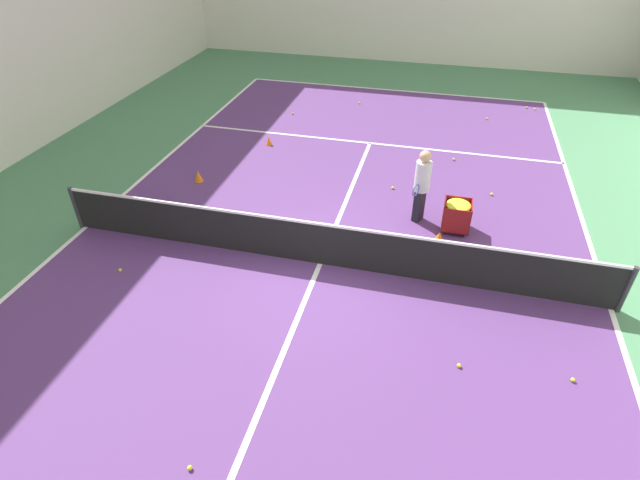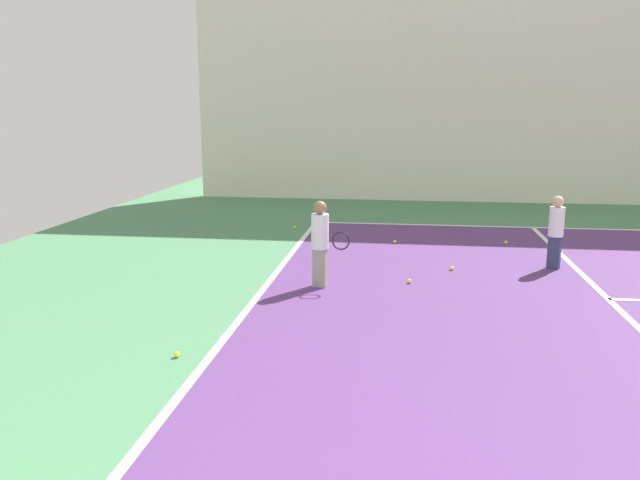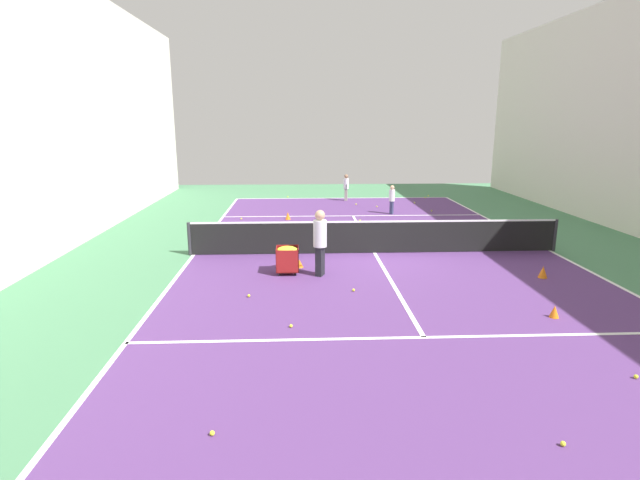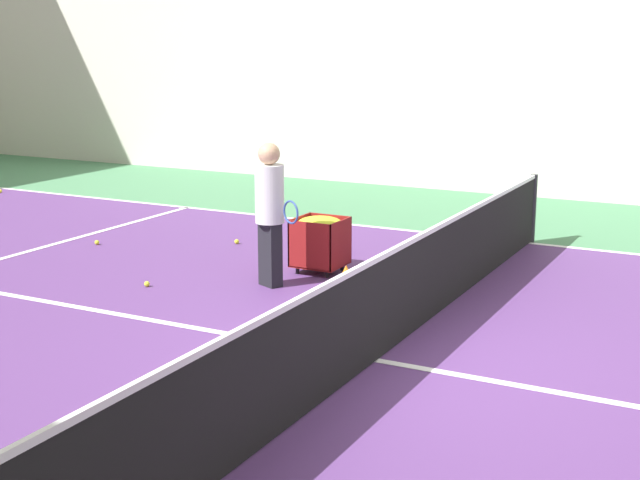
% 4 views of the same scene
% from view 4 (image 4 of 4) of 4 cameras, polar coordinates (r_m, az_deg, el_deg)
% --- Properties ---
extents(ground_plane, '(34.21, 34.21, 0.00)m').
position_cam_4_polar(ground_plane, '(8.40, 3.63, -7.72)').
color(ground_plane, '#477F56').
extents(court_playing_area, '(11.02, 22.33, 0.00)m').
position_cam_4_polar(court_playing_area, '(8.40, 3.63, -7.71)').
color(court_playing_area, '#563370').
rests_on(court_playing_area, ground).
extents(line_sideline_right, '(0.10, 22.33, 0.00)m').
position_cam_4_polar(line_sideline_right, '(13.43, 13.24, -0.19)').
color(line_sideline_right, white).
rests_on(line_sideline_right, ground).
extents(line_centre_service, '(0.10, 12.28, 0.00)m').
position_cam_4_polar(line_centre_service, '(8.39, 3.63, -7.69)').
color(line_centre_service, white).
rests_on(line_centre_service, ground).
extents(tennis_net, '(11.32, 0.10, 1.01)m').
position_cam_4_polar(tennis_net, '(8.23, 3.68, -4.31)').
color(tennis_net, '#2D2D33').
rests_on(tennis_net, ground).
extents(coach_at_net, '(0.46, 0.71, 1.74)m').
position_cam_4_polar(coach_at_net, '(10.63, -3.22, 2.25)').
color(coach_at_net, black).
rests_on(coach_at_net, ground).
extents(ball_cart, '(0.59, 0.61, 0.73)m').
position_cam_4_polar(ball_cart, '(11.35, -0.00, 0.45)').
color(ball_cart, maroon).
rests_on(ball_cart, ground).
extents(training_cone_3, '(0.22, 0.22, 0.23)m').
position_cam_4_polar(training_cone_3, '(10.94, 1.69, -2.17)').
color(training_cone_3, orange).
rests_on(training_cone_3, ground).
extents(tennis_ball_14, '(0.07, 0.07, 0.07)m').
position_cam_4_polar(tennis_ball_14, '(13.37, -14.09, -0.15)').
color(tennis_ball_14, yellow).
rests_on(tennis_ball_14, ground).
extents(tennis_ball_15, '(0.07, 0.07, 0.07)m').
position_cam_4_polar(tennis_ball_15, '(18.46, -19.79, 2.96)').
color(tennis_ball_15, yellow).
rests_on(tennis_ball_15, ground).
extents(tennis_ball_16, '(0.07, 0.07, 0.07)m').
position_cam_4_polar(tennis_ball_16, '(13.08, -5.35, -0.10)').
color(tennis_ball_16, yellow).
rests_on(tennis_ball_16, ground).
extents(tennis_ball_17, '(0.07, 0.07, 0.07)m').
position_cam_4_polar(tennis_ball_17, '(10.98, -11.02, -2.78)').
color(tennis_ball_17, yellow).
rests_on(tennis_ball_17, ground).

